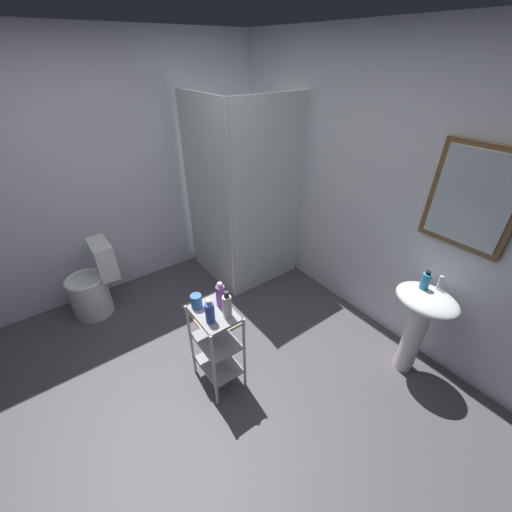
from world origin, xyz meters
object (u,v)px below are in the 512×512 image
Objects in this scene: storage_cart at (217,342)px; bath_mat at (212,314)px; hand_soap_bottle at (426,281)px; conditioner_bottle_purple at (221,295)px; rinse_cup at (196,301)px; pedestal_sink at (421,317)px; toilet at (93,286)px; lotion_bottle_white at (227,306)px; shower_stall at (242,238)px; shampoo_bottle_blue at (210,312)px.

storage_cart reaches higher than bath_mat.
hand_soap_bottle reaches higher than conditioner_bottle_purple.
pedestal_sink is at bearing 55.62° from rinse_cup.
toilet is 1.76m from lotion_bottle_white.
lotion_bottle_white reaches higher than conditioner_bottle_purple.
bath_mat is (-1.53, -1.00, -0.57)m from pedestal_sink.
toilet reaches higher than bath_mat.
shower_stall reaches higher than shampoo_bottle_blue.
hand_soap_bottle is at bearing 34.79° from bath_mat.
toilet is 7.30× the size of rinse_cup.
lotion_bottle_white reaches higher than rinse_cup.
shower_stall is 10.10× the size of conditioner_bottle_purple.
shower_stall is 2.00m from hand_soap_bottle.
rinse_cup is at bearing -34.44° from bath_mat.
conditioner_bottle_purple is 0.33× the size of bath_mat.
lotion_bottle_white is at bearing 34.46° from storage_cart.
storage_cart is 1.62m from hand_soap_bottle.
shower_stall is at bearing 138.45° from storage_cart.
lotion_bottle_white is at bearing -18.82° from bath_mat.
storage_cart is at bearing -119.65° from hand_soap_bottle.
toilet is at bearing -139.45° from hand_soap_bottle.
toilet is 1.58m from storage_cart.
rinse_cup is (-0.21, -0.13, -0.04)m from lotion_bottle_white.
toilet is 1.27× the size of bath_mat.
shampoo_bottle_blue is (0.06, -0.06, 0.39)m from storage_cart.
rinse_cup is at bearing -46.54° from shower_stall.
pedestal_sink is 1.35× the size of bath_mat.
pedestal_sink is at bearing 59.66° from lotion_bottle_white.
lotion_bottle_white is 1.17m from bath_mat.
rinse_cup is (-0.09, -0.15, -0.04)m from conditioner_bottle_purple.
toilet is (-0.31, -1.60, -0.15)m from shower_stall.
shower_stall is at bearing 79.11° from toilet.
hand_soap_bottle is 0.70× the size of lotion_bottle_white.
lotion_bottle_white is (-0.68, -1.29, -0.04)m from hand_soap_bottle.
shower_stall reaches higher than storage_cart.
shower_stall is 1.63m from toilet.
storage_cart is at bearing -122.01° from pedestal_sink.
hand_soap_bottle is (-0.06, 0.02, 0.30)m from pedestal_sink.
pedestal_sink is 1.58m from storage_cart.
storage_cart is at bearing -145.54° from lotion_bottle_white.
pedestal_sink is at bearing 61.12° from shampoo_bottle_blue.
lotion_bottle_white reaches higher than toilet.
storage_cart is 0.89m from bath_mat.
hand_soap_bottle is 1.68m from rinse_cup.
shampoo_bottle_blue is at bearing 18.16° from toilet.
storage_cart is 0.38m from rinse_cup.
shampoo_bottle_blue is at bearing -101.36° from lotion_bottle_white.
hand_soap_bottle reaches higher than rinse_cup.
rinse_cup is at bearing -122.21° from hand_soap_bottle.
rinse_cup is (-0.89, -1.42, -0.09)m from hand_soap_bottle.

